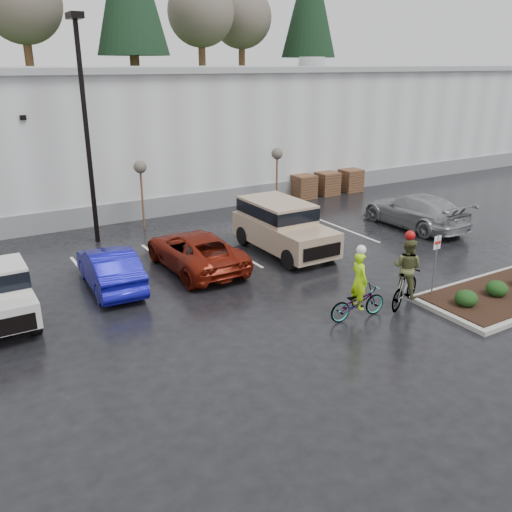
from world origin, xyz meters
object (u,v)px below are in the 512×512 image
pallet_stack_c (350,180)px  sapling_east (277,157)px  suv_tan (284,228)px  car_far_silver (415,211)px  car_blue (110,268)px  cyclist_hivis (358,296)px  pallet_stack_b (327,183)px  sapling_mid (140,171)px  car_red (195,250)px  lamppost (84,108)px  pallet_stack_a (303,187)px  fire_lane_sign (436,259)px  cyclist_olive (406,279)px

pallet_stack_c → sapling_east: bearing=-170.5°
suv_tan → sapling_east: bearing=59.4°
sapling_east → car_far_silver: 7.68m
car_blue → cyclist_hivis: cyclist_hivis is taller
sapling_east → pallet_stack_b: sapling_east is taller
sapling_mid → sapling_east: 7.50m
car_red → car_far_silver: car_far_silver is taller
cyclist_hivis → sapling_east: bearing=-18.5°
car_far_silver → lamppost: bearing=-21.5°
pallet_stack_a → car_red: (-10.22, -7.21, 0.04)m
sapling_mid → fire_lane_sign: sapling_mid is taller
cyclist_olive → pallet_stack_c: bearing=-57.5°
pallet_stack_c → car_red: car_red is taller
car_far_silver → cyclist_olive: size_ratio=2.19×
lamppost → fire_lane_sign: 14.78m
car_red → pallet_stack_a: bearing=-144.9°
suv_tan → pallet_stack_b: bearing=42.8°
lamppost → suv_tan: 9.45m
sapling_mid → pallet_stack_b: size_ratio=2.37×
sapling_east → pallet_stack_b: size_ratio=2.37×
lamppost → car_red: 7.55m
sapling_east → pallet_stack_a: sapling_east is taller
pallet_stack_b → cyclist_olive: bearing=-118.9°
lamppost → car_far_silver: size_ratio=1.67×
pallet_stack_c → car_red: (-13.72, -7.21, 0.04)m
sapling_east → pallet_stack_c: 6.42m
sapling_mid → suv_tan: sapling_mid is taller
sapling_east → cyclist_olive: sapling_east is taller
sapling_mid → pallet_stack_b: 11.92m
car_red → pallet_stack_c: bearing=-152.4°
pallet_stack_b → car_blue: bearing=-154.1°
lamppost → pallet_stack_c: size_ratio=6.83×
pallet_stack_c → suv_tan: bearing=-143.0°
sapling_east → car_far_silver: (3.58, -6.52, -1.93)m
sapling_east → pallet_stack_a: bearing=21.8°
fire_lane_sign → cyclist_olive: cyclist_olive is taller
pallet_stack_c → car_far_silver: car_far_silver is taller
pallet_stack_b → cyclist_hivis: bearing=-124.8°
car_red → car_far_silver: size_ratio=0.94×
pallet_stack_c → cyclist_hivis: cyclist_hivis is taller
suv_tan → pallet_stack_a: bearing=49.6°
fire_lane_sign → pallet_stack_a: bearing=71.2°
suv_tan → cyclist_olive: bearing=-86.6°
fire_lane_sign → car_blue: fire_lane_sign is taller
pallet_stack_a → pallet_stack_b: 1.70m
pallet_stack_c → car_far_silver: (-2.42, -7.52, 0.13)m
fire_lane_sign → cyclist_olive: (-1.19, 0.08, -0.50)m
sapling_east → car_red: 10.11m
pallet_stack_b → fire_lane_sign: bearing=-114.9°
pallet_stack_b → sapling_east: bearing=-166.6°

